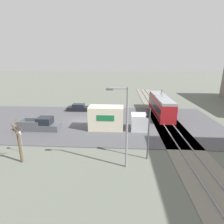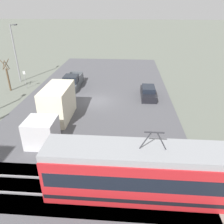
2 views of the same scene
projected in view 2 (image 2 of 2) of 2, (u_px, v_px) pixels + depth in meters
name	position (u px, v px, depth m)	size (l,w,h in m)	color
ground_plane	(97.00, 101.00, 27.22)	(320.00, 320.00, 0.00)	#60665B
road_surface	(97.00, 101.00, 27.20)	(18.51, 45.88, 0.08)	#4C4C51
rail_bed	(67.00, 188.00, 14.32)	(73.28, 4.40, 0.22)	gray
light_rail_tram	(150.00, 173.00, 13.21)	(12.76, 2.57, 4.56)	#B21E23
box_truck	(55.00, 109.00, 21.40)	(2.49, 8.53, 3.44)	silver
pickup_truck	(73.00, 82.00, 31.42)	(2.03, 5.88, 1.91)	#4C5156
sedan_car_0	(148.00, 93.00, 28.08)	(1.83, 4.54, 1.41)	black
street_tree	(8.00, 77.00, 29.75)	(1.05, 0.87, 4.43)	brown
street_lamp_mid_block	(15.00, 50.00, 32.24)	(0.36, 1.95, 8.35)	gray
no_parking_sign	(25.00, 78.00, 30.73)	(0.32, 0.08, 2.52)	gray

